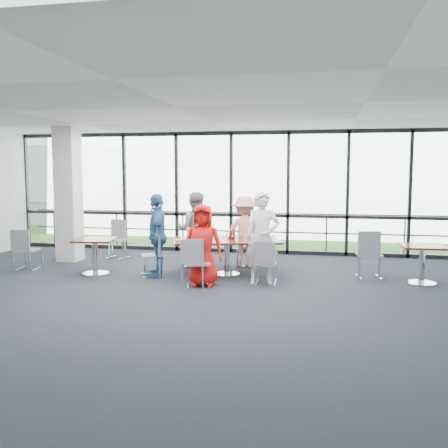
% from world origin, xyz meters
% --- Properties ---
extents(floor, '(12.00, 10.00, 0.02)m').
position_xyz_m(floor, '(0.00, 0.00, -0.01)').
color(floor, '#1F262D').
rests_on(floor, ground).
extents(ceiling, '(12.00, 10.00, 0.04)m').
position_xyz_m(ceiling, '(0.00, 0.00, 3.20)').
color(ceiling, white).
rests_on(ceiling, ground).
extents(curtain_wall_back, '(12.00, 0.10, 3.20)m').
position_xyz_m(curtain_wall_back, '(0.00, 5.00, 1.60)').
color(curtain_wall_back, white).
rests_on(curtain_wall_back, ground).
extents(structural_column, '(0.50, 0.50, 3.20)m').
position_xyz_m(structural_column, '(-3.60, 3.00, 1.60)').
color(structural_column, silver).
rests_on(structural_column, ground).
extents(apron, '(80.00, 70.00, 0.02)m').
position_xyz_m(apron, '(0.00, 10.00, -0.02)').
color(apron, slate).
rests_on(apron, ground).
extents(grass_strip, '(80.00, 5.00, 0.01)m').
position_xyz_m(grass_strip, '(0.00, 8.00, 0.01)').
color(grass_strip, '#2F5F1C').
rests_on(grass_strip, ground).
extents(hangar_main, '(24.00, 10.00, 6.00)m').
position_xyz_m(hangar_main, '(4.00, 32.00, 3.00)').
color(hangar_main, silver).
rests_on(hangar_main, ground).
extents(hangar_aux, '(10.00, 6.00, 4.00)m').
position_xyz_m(hangar_aux, '(-18.00, 28.00, 2.00)').
color(hangar_aux, silver).
rests_on(hangar_aux, ground).
extents(guard_rail, '(12.00, 0.06, 0.06)m').
position_xyz_m(guard_rail, '(0.00, 5.60, 0.50)').
color(guard_rail, '#2D2D33').
rests_on(guard_rail, ground).
extents(main_table, '(2.40, 1.73, 0.75)m').
position_xyz_m(main_table, '(0.45, 2.08, 0.64)').
color(main_table, '#35160F').
rests_on(main_table, ground).
extents(side_table_left, '(0.91, 0.91, 0.75)m').
position_xyz_m(side_table_left, '(-2.27, 1.60, 0.62)').
color(side_table_left, '#35160F').
rests_on(side_table_left, ground).
extents(side_table_right, '(0.80, 0.80, 0.75)m').
position_xyz_m(side_table_right, '(4.28, 1.99, 0.62)').
color(side_table_right, '#35160F').
rests_on(side_table_right, ground).
extents(diner_near_left, '(0.80, 0.56, 1.54)m').
position_xyz_m(diner_near_left, '(0.19, 1.03, 0.77)').
color(diner_near_left, red).
rests_on(diner_near_left, ground).
extents(diner_near_right, '(0.71, 0.57, 1.77)m').
position_xyz_m(diner_near_right, '(1.27, 1.41, 0.89)').
color(diner_near_right, white).
rests_on(diner_near_right, ground).
extents(diner_far_left, '(0.88, 0.60, 1.70)m').
position_xyz_m(diner_far_left, '(-0.43, 2.83, 0.85)').
color(diner_far_left, gray).
rests_on(diner_far_left, ground).
extents(diner_far_right, '(1.13, 0.76, 1.60)m').
position_xyz_m(diner_far_right, '(0.67, 3.08, 0.80)').
color(diner_far_right, pink).
rests_on(diner_far_right, ground).
extents(diner_end, '(0.80, 1.11, 1.70)m').
position_xyz_m(diner_end, '(-0.92, 1.67, 0.85)').
color(diner_end, '#315E92').
rests_on(diner_end, ground).
extents(chair_main_nl, '(0.55, 0.55, 0.90)m').
position_xyz_m(chair_main_nl, '(0.13, 0.90, 0.45)').
color(chair_main_nl, gray).
rests_on(chair_main_nl, ground).
extents(chair_main_nr, '(0.41, 0.41, 0.83)m').
position_xyz_m(chair_main_nr, '(1.35, 1.30, 0.42)').
color(chair_main_nr, gray).
rests_on(chair_main_nr, ground).
extents(chair_main_fl, '(0.56, 0.56, 0.97)m').
position_xyz_m(chair_main_fl, '(-0.45, 2.89, 0.48)').
color(chair_main_fl, gray).
rests_on(chair_main_fl, ground).
extents(chair_main_fr, '(0.55, 0.55, 0.86)m').
position_xyz_m(chair_main_fr, '(0.76, 3.22, 0.43)').
color(chair_main_fr, gray).
rests_on(chair_main_fr, ground).
extents(chair_main_end, '(0.56, 0.56, 0.85)m').
position_xyz_m(chair_main_end, '(-1.05, 1.66, 0.43)').
color(chair_main_end, gray).
rests_on(chair_main_end, ground).
extents(chair_spare_la, '(0.50, 0.50, 0.89)m').
position_xyz_m(chair_spare_la, '(-3.93, 1.72, 0.44)').
color(chair_spare_la, gray).
rests_on(chair_spare_la, ground).
extents(chair_spare_lb, '(0.55, 0.55, 0.93)m').
position_xyz_m(chair_spare_lb, '(-2.60, 3.51, 0.46)').
color(chair_spare_lb, gray).
rests_on(chair_spare_lb, ground).
extents(chair_spare_r, '(0.52, 0.52, 0.95)m').
position_xyz_m(chair_spare_r, '(3.34, 2.33, 0.48)').
color(chair_spare_r, gray).
rests_on(chair_spare_r, ground).
extents(plate_nl, '(0.25, 0.25, 0.01)m').
position_xyz_m(plate_nl, '(-0.08, 1.57, 0.76)').
color(plate_nl, white).
rests_on(plate_nl, main_table).
extents(plate_nr, '(0.27, 0.27, 0.01)m').
position_xyz_m(plate_nr, '(1.14, 1.86, 0.76)').
color(plate_nr, white).
rests_on(plate_nr, main_table).
extents(plate_fl, '(0.27, 0.27, 0.01)m').
position_xyz_m(plate_fl, '(-0.19, 2.30, 0.76)').
color(plate_fl, white).
rests_on(plate_fl, main_table).
extents(plate_fr, '(0.24, 0.24, 0.01)m').
position_xyz_m(plate_fr, '(0.90, 2.64, 0.76)').
color(plate_fr, white).
rests_on(plate_fr, main_table).
extents(plate_end, '(0.25, 0.25, 0.01)m').
position_xyz_m(plate_end, '(-0.43, 1.78, 0.76)').
color(plate_end, white).
rests_on(plate_end, main_table).
extents(tumbler_a, '(0.07, 0.07, 0.14)m').
position_xyz_m(tumbler_a, '(0.28, 1.79, 0.82)').
color(tumbler_a, white).
rests_on(tumbler_a, main_table).
extents(tumbler_b, '(0.07, 0.07, 0.13)m').
position_xyz_m(tumbler_b, '(0.85, 2.02, 0.82)').
color(tumbler_b, white).
rests_on(tumbler_b, main_table).
extents(tumbler_c, '(0.08, 0.08, 0.15)m').
position_xyz_m(tumbler_c, '(0.43, 2.34, 0.83)').
color(tumbler_c, white).
rests_on(tumbler_c, main_table).
extents(tumbler_d, '(0.07, 0.07, 0.14)m').
position_xyz_m(tumbler_d, '(-0.27, 1.69, 0.82)').
color(tumbler_d, white).
rests_on(tumbler_d, main_table).
extents(menu_a, '(0.36, 0.30, 0.00)m').
position_xyz_m(menu_a, '(0.39, 1.61, 0.75)').
color(menu_a, white).
rests_on(menu_a, main_table).
extents(menu_b, '(0.35, 0.28, 0.00)m').
position_xyz_m(menu_b, '(1.41, 2.08, 0.75)').
color(menu_b, white).
rests_on(menu_b, main_table).
extents(menu_c, '(0.38, 0.33, 0.00)m').
position_xyz_m(menu_c, '(0.47, 2.48, 0.75)').
color(menu_c, white).
rests_on(menu_c, main_table).
extents(condiment_caddy, '(0.10, 0.07, 0.04)m').
position_xyz_m(condiment_caddy, '(0.53, 2.16, 0.77)').
color(condiment_caddy, black).
rests_on(condiment_caddy, main_table).
extents(ketchup_bottle, '(0.06, 0.06, 0.18)m').
position_xyz_m(ketchup_bottle, '(0.52, 2.11, 0.84)').
color(ketchup_bottle, '#AC0600').
rests_on(ketchup_bottle, main_table).
extents(green_bottle, '(0.05, 0.05, 0.20)m').
position_xyz_m(green_bottle, '(0.58, 2.22, 0.85)').
color(green_bottle, '#1E6622').
rests_on(green_bottle, main_table).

